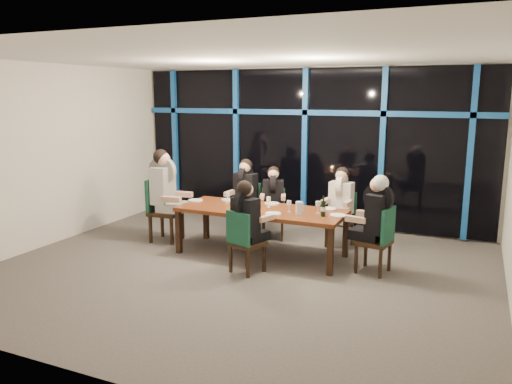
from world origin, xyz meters
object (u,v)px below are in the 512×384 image
at_px(chair_near_mid, 243,239).
at_px(diner_end_left, 165,182).
at_px(chair_end_right, 380,237).
at_px(diner_end_right, 375,209).
at_px(chair_far_right, 342,216).
at_px(diner_far_left, 245,186).
at_px(diner_far_right, 341,195).
at_px(water_pitcher, 299,208).
at_px(chair_far_mid, 273,211).
at_px(wine_bottle, 323,208).
at_px(chair_far_left, 247,206).
at_px(chair_end_left, 161,206).
at_px(dining_table, 261,213).
at_px(diner_near_mid, 247,213).
at_px(diner_far_mid, 273,192).

xyz_separation_m(chair_near_mid, diner_end_left, (-1.90, 0.91, 0.52)).
bearing_deg(chair_end_right, diner_end_right, -90.00).
distance_m(chair_far_right, diner_far_left, 1.78).
bearing_deg(diner_far_right, water_pitcher, -103.22).
distance_m(chair_far_mid, wine_bottle, 1.67).
height_order(chair_far_left, chair_near_mid, chair_far_left).
bearing_deg(chair_end_left, water_pitcher, -98.90).
relative_size(chair_far_left, diner_end_left, 0.89).
relative_size(chair_end_right, diner_far_left, 1.05).
bearing_deg(chair_far_left, chair_end_right, -19.15).
bearing_deg(water_pitcher, chair_far_mid, 128.87).
bearing_deg(chair_end_right, chair_far_right, -132.94).
height_order(diner_far_left, water_pitcher, diner_far_left).
distance_m(diner_far_left, wine_bottle, 2.01).
height_order(chair_far_left, diner_end_right, diner_end_right).
relative_size(chair_end_left, water_pitcher, 5.62).
distance_m(diner_end_right, water_pitcher, 1.11).
xyz_separation_m(chair_far_mid, water_pitcher, (0.86, -1.11, 0.36)).
distance_m(diner_far_right, diner_end_left, 2.96).
distance_m(dining_table, chair_far_right, 1.46).
height_order(chair_far_right, chair_end_left, chair_end_left).
xyz_separation_m(diner_far_left, diner_far_right, (1.73, 0.03, -0.03)).
height_order(chair_far_right, diner_far_left, diner_far_left).
bearing_deg(chair_end_left, chair_end_right, -97.24).
relative_size(diner_near_mid, wine_bottle, 2.87).
height_order(chair_far_mid, chair_end_left, chair_end_left).
distance_m(chair_end_right, diner_near_mid, 1.89).
bearing_deg(chair_far_right, chair_end_left, -156.38).
height_order(chair_far_mid, wine_bottle, wine_bottle).
height_order(chair_far_right, diner_near_mid, diner_near_mid).
bearing_deg(chair_far_right, diner_end_left, -155.97).
relative_size(chair_far_mid, diner_far_right, 0.98).
distance_m(chair_end_left, diner_end_left, 0.44).
distance_m(chair_end_left, diner_end_right, 3.67).
bearing_deg(chair_far_mid, diner_end_right, -48.08).
xyz_separation_m(dining_table, diner_end_right, (1.77, -0.07, 0.24)).
bearing_deg(diner_far_right, chair_end_left, -157.71).
xyz_separation_m(chair_far_right, chair_end_right, (0.83, -1.11, 0.03)).
distance_m(chair_end_right, diner_far_mid, 2.27).
xyz_separation_m(chair_far_left, chair_far_mid, (0.52, -0.01, -0.04)).
relative_size(diner_far_left, diner_end_left, 0.87).
relative_size(diner_end_left, diner_end_right, 1.12).
bearing_deg(diner_far_mid, diner_end_left, -171.66).
xyz_separation_m(chair_end_right, water_pitcher, (-1.18, -0.04, 0.31)).
height_order(chair_far_right, chair_near_mid, chair_near_mid).
bearing_deg(chair_far_mid, water_pitcher, -72.00).
distance_m(diner_far_right, water_pitcher, 1.12).
height_order(chair_end_right, wine_bottle, wine_bottle).
relative_size(dining_table, chair_near_mid, 2.86).
xyz_separation_m(chair_far_right, wine_bottle, (0.00, -1.12, 0.36)).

